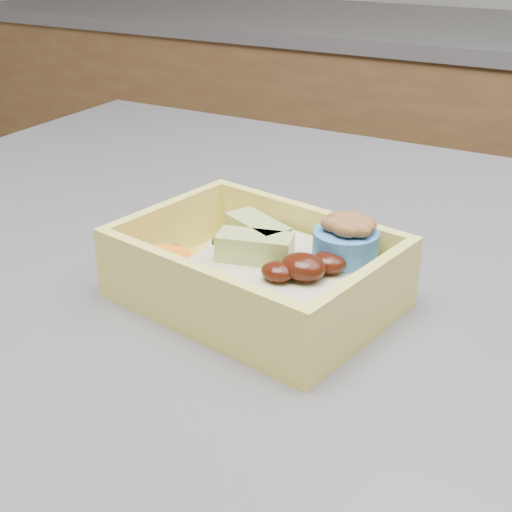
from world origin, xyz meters
The scene contains 1 object.
bento_box centered at (-0.18, -0.07, 0.94)m, with size 0.19×0.15×0.06m.
Camera 1 is at (0.01, -0.43, 1.15)m, focal length 50.00 mm.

